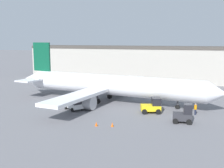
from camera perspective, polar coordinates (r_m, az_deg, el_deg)
The scene contains 9 objects.
ground_plane at distance 49.69m, azimuth -0.00°, elevation -3.67°, with size 400.00×400.00×0.00m, color slate.
terminal_building at distance 77.85m, azimuth 8.36°, elevation 4.25°, with size 70.87×11.26×9.16m.
airplane at distance 49.56m, azimuth -0.99°, elevation -0.25°, with size 38.97×31.90×10.36m.
ground_crew_worker at distance 43.01m, azimuth 16.60°, elevation -4.84°, with size 0.37×0.37×1.67m.
baggage_tug at distance 38.49m, azimuth 14.43°, elevation -5.99°, with size 2.70×2.27×2.56m.
belt_loader_truck at distance 44.23m, azimuth -7.59°, elevation -4.00°, with size 3.44×3.11×2.16m.
pushback_tug at distance 42.69m, azimuth 8.21°, elevation -4.41°, with size 3.39×3.00×2.32m.
safety_cone_near at distance 35.86m, azimuth 0.06°, elevation -8.23°, with size 0.36×0.36×0.55m.
safety_cone_far at distance 36.15m, azimuth -3.21°, elevation -8.11°, with size 0.36×0.36×0.55m.
Camera 1 is at (17.07, -45.38, 10.89)m, focal length 45.00 mm.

